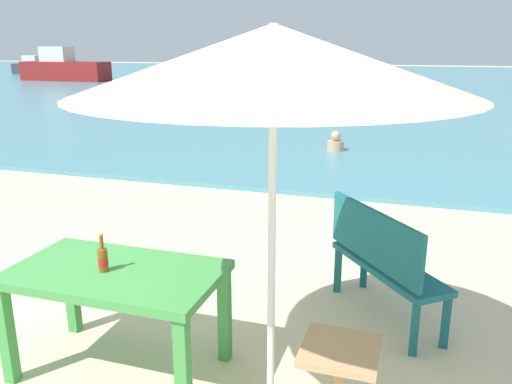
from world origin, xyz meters
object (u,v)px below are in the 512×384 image
object	(u,v)px
swimmer_person	(336,143)
boat_fishing_trawler	(36,68)
picnic_table_green	(116,285)
bench_teal_center	(382,258)
boat_sailboat	(64,68)
beer_bottle_amber	(103,258)
patio_umbrella	(273,61)
side_table_wood	(339,376)

from	to	relation	value
swimmer_person	boat_fishing_trawler	distance (m)	34.18
picnic_table_green	bench_teal_center	bearing A→B (deg)	37.87
swimmer_person	boat_sailboat	world-z (taller)	boat_sailboat
bench_teal_center	beer_bottle_amber	bearing A→B (deg)	-142.14
patio_umbrella	boat_fishing_trawler	xyz separation A→B (m)	(-26.97, 30.13, -1.55)
bench_teal_center	swimmer_person	size ratio (longest dim) A/B	2.82
patio_umbrella	picnic_table_green	bearing A→B (deg)	173.71
picnic_table_green	patio_umbrella	world-z (taller)	patio_umbrella
bench_teal_center	patio_umbrella	bearing A→B (deg)	-110.60
boat_fishing_trawler	boat_sailboat	world-z (taller)	boat_sailboat
bench_teal_center	boat_sailboat	distance (m)	31.31
beer_bottle_amber	picnic_table_green	bearing A→B (deg)	37.60
side_table_wood	bench_teal_center	bearing A→B (deg)	85.25
patio_umbrella	boat_sailboat	distance (m)	32.05
picnic_table_green	boat_fishing_trawler	world-z (taller)	boat_fishing_trawler
patio_umbrella	boat_fishing_trawler	bearing A→B (deg)	131.83
patio_umbrella	bench_teal_center	distance (m)	2.17
beer_bottle_amber	boat_fishing_trawler	world-z (taller)	boat_fishing_trawler
swimmer_person	picnic_table_green	bearing A→B (deg)	-91.36
picnic_table_green	bench_teal_center	size ratio (longest dim) A/B	1.21
swimmer_person	boat_fishing_trawler	size ratio (longest dim) A/B	0.11
patio_umbrella	boat_fishing_trawler	size ratio (longest dim) A/B	0.62
beer_bottle_amber	patio_umbrella	world-z (taller)	patio_umbrella
bench_teal_center	boat_fishing_trawler	size ratio (longest dim) A/B	0.31
boat_sailboat	boat_fishing_trawler	bearing A→B (deg)	140.91
beer_bottle_amber	bench_teal_center	world-z (taller)	beer_bottle_amber
swimmer_person	boat_sailboat	bearing A→B (deg)	139.22
picnic_table_green	side_table_wood	xyz separation A→B (m)	(1.53, -0.12, -0.30)
picnic_table_green	boat_fishing_trawler	size ratio (longest dim) A/B	0.38
side_table_wood	boat_fishing_trawler	world-z (taller)	boat_fishing_trawler
side_table_wood	swimmer_person	distance (m)	8.11
side_table_wood	boat_fishing_trawler	bearing A→B (deg)	132.27
patio_umbrella	bench_teal_center	xyz separation A→B (m)	(0.53, 1.40, -1.58)
boat_fishing_trawler	patio_umbrella	bearing A→B (deg)	-48.17
picnic_table_green	boat_sailboat	xyz separation A→B (m)	(-19.22, 24.62, 0.15)
picnic_table_green	side_table_wood	distance (m)	1.56
picnic_table_green	beer_bottle_amber	size ratio (longest dim) A/B	5.28
bench_teal_center	boat_fishing_trawler	bearing A→B (deg)	133.74
bench_teal_center	boat_sailboat	bearing A→B (deg)	131.78
picnic_table_green	boat_sailboat	distance (m)	31.23
bench_teal_center	swimmer_person	bearing A→B (deg)	102.41
bench_teal_center	boat_sailboat	world-z (taller)	boat_sailboat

